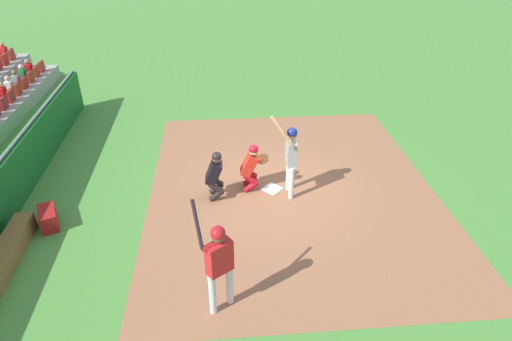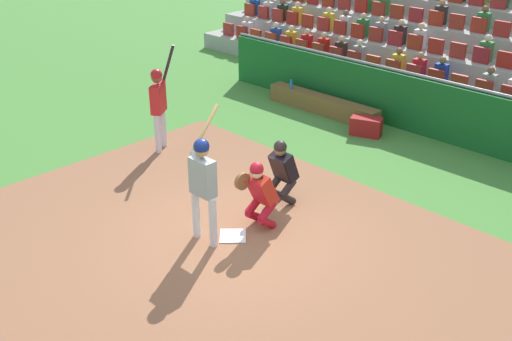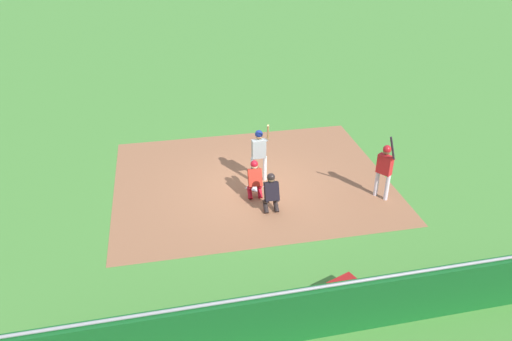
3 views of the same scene
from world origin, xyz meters
The scene contains 11 objects.
ground_plane centered at (0.00, 0.00, 0.00)m, with size 160.00×160.00×0.00m, color #488636.
infield_dirt_patch centered at (0.00, 0.50, 0.00)m, with size 9.05×7.28×0.01m, color #956142.
home_plate_marker centered at (0.00, 0.00, 0.02)m, with size 0.44×0.44×0.02m, color white.
batter_at_plate centered at (0.25, 0.40, 1.16)m, with size 0.60×0.68×2.25m.
catcher_crouching centered at (-0.10, -0.53, 0.71)m, with size 0.48×0.71×1.28m.
home_plate_umpire centered at (0.20, -1.45, 0.70)m, with size 0.47×0.46×1.30m.
dugout_wall centered at (0.00, -6.30, 0.67)m, with size 12.39×0.24×1.40m.
dugout_bench centered at (2.67, -5.75, 0.22)m, with size 3.30×0.40×0.44m, color brown.
water_bottle_on_bench centered at (3.67, -5.66, 0.56)m, with size 0.07×0.07×0.24m, color blue.
equipment_duffel_bag centered at (1.00, -5.28, 0.22)m, with size 0.72×0.36×0.43m, color maroon.
on_deck_batter centered at (3.79, -1.44, 1.15)m, with size 0.44×0.67×2.32m.
Camera 3 is at (-2.83, -13.30, 8.33)m, focal length 34.00 mm.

